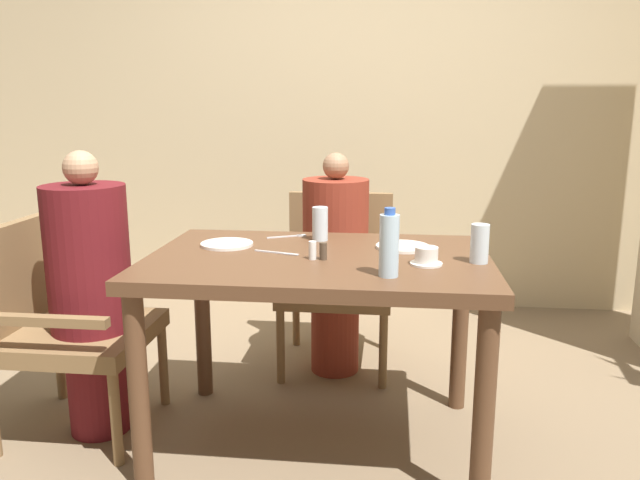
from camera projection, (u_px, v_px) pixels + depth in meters
name	position (u px, v px, depth m)	size (l,w,h in m)	color
ground_plane	(319.00, 441.00, 2.50)	(16.00, 16.00, 0.00)	#7A664C
wall_back	(352.00, 92.00, 4.01)	(8.00, 0.06, 2.80)	#C6B289
dining_table	(319.00, 282.00, 2.36)	(1.27, 0.86, 0.77)	brown
chair_left_side	(60.00, 318.00, 2.51)	(0.55, 0.55, 0.86)	brown
diner_in_left_chair	(91.00, 292.00, 2.47)	(0.32, 0.32, 1.15)	#5B1419
chair_far_side	(338.00, 272.00, 3.22)	(0.55, 0.55, 0.86)	brown
diner_in_far_chair	(335.00, 262.00, 3.06)	(0.32, 0.32, 1.10)	maroon
plate_main_left	(403.00, 247.00, 2.45)	(0.21, 0.21, 0.01)	white
plate_main_right	(227.00, 244.00, 2.50)	(0.21, 0.21, 0.01)	white
teacup_with_saucer	(426.00, 257.00, 2.19)	(0.11, 0.11, 0.06)	white
water_bottle	(389.00, 245.00, 2.03)	(0.07, 0.07, 0.23)	silver
glass_tall_near	(320.00, 224.00, 2.58)	(0.07, 0.07, 0.14)	silver
glass_tall_mid	(480.00, 244.00, 2.21)	(0.07, 0.07, 0.14)	silver
salt_shaker	(313.00, 250.00, 2.27)	(0.03, 0.03, 0.07)	white
pepper_shaker	(323.00, 251.00, 2.26)	(0.03, 0.03, 0.06)	#4C3D2D
fork_beside_plate	(291.00, 236.00, 2.66)	(0.16, 0.09, 0.00)	silver
knife_beside_plate	(279.00, 253.00, 2.36)	(0.18, 0.07, 0.00)	silver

